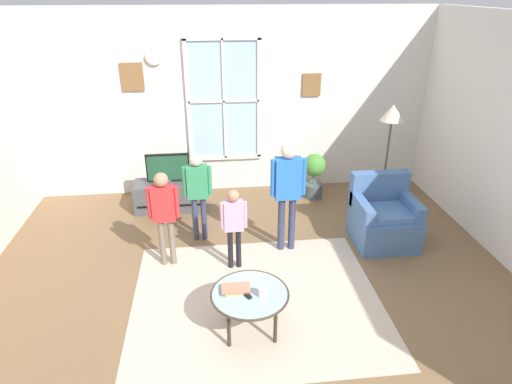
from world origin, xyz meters
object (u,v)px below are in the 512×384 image
(television, at_px, (168,168))
(person_red_shirt, at_px, (164,209))
(person_pink_shirt, at_px, (234,220))
(cup, at_px, (262,292))
(remote_near_books, at_px, (246,294))
(coffee_table, at_px, (250,295))
(tv_stand, at_px, (171,195))
(armchair, at_px, (383,218))
(potted_plant_by_window, at_px, (314,173))
(person_blue_shirt, at_px, (288,185))
(book_stack, at_px, (236,289))
(person_green_shirt, at_px, (198,187))
(floor_lamp, at_px, (391,124))

(television, bearing_deg, person_red_shirt, -87.62)
(person_pink_shirt, distance_m, person_red_shirt, 0.81)
(cup, bearing_deg, remote_near_books, 169.03)
(television, distance_m, coffee_table, 2.83)
(television, xyz_separation_m, person_pink_shirt, (0.85, -1.62, -0.03))
(tv_stand, relative_size, television, 1.67)
(person_red_shirt, bearing_deg, armchair, 4.80)
(tv_stand, xyz_separation_m, person_pink_shirt, (0.85, -1.62, 0.42))
(coffee_table, bearing_deg, potted_plant_by_window, 65.58)
(person_blue_shirt, bearing_deg, potted_plant_by_window, 64.64)
(remote_near_books, relative_size, person_red_shirt, 0.12)
(remote_near_books, distance_m, person_blue_shirt, 1.61)
(television, xyz_separation_m, book_stack, (0.79, -2.61, -0.22))
(person_red_shirt, bearing_deg, person_green_shirt, 54.88)
(cup, bearing_deg, person_red_shirt, 127.72)
(tv_stand, height_order, floor_lamp, floor_lamp)
(tv_stand, xyz_separation_m, armchair, (2.80, -1.23, 0.11))
(tv_stand, bearing_deg, person_green_shirt, -64.65)
(person_blue_shirt, bearing_deg, remote_near_books, -114.29)
(coffee_table, height_order, book_stack, book_stack)
(person_blue_shirt, bearing_deg, coffee_table, -113.42)
(person_green_shirt, bearing_deg, potted_plant_by_window, 31.81)
(person_green_shirt, relative_size, floor_lamp, 0.75)
(book_stack, bearing_deg, person_blue_shirt, 61.39)
(coffee_table, distance_m, floor_lamp, 3.22)
(book_stack, relative_size, person_pink_shirt, 0.27)
(armchair, relative_size, person_red_shirt, 0.73)
(coffee_table, distance_m, book_stack, 0.15)
(armchair, bearing_deg, remote_near_books, -142.71)
(television, distance_m, armchair, 3.08)
(television, bearing_deg, tv_stand, 90.00)
(television, distance_m, potted_plant_by_window, 2.23)
(cup, bearing_deg, armchair, 40.06)
(person_red_shirt, distance_m, floor_lamp, 3.23)
(book_stack, bearing_deg, armchair, 34.57)
(armchair, xyz_separation_m, floor_lamp, (0.28, 0.77, 1.02))
(coffee_table, xyz_separation_m, cup, (0.11, -0.05, 0.08))
(tv_stand, distance_m, potted_plant_by_window, 2.23)
(tv_stand, relative_size, cup, 10.21)
(person_red_shirt, bearing_deg, cup, -52.28)
(potted_plant_by_window, bearing_deg, tv_stand, -175.54)
(armchair, xyz_separation_m, potted_plant_by_window, (-0.59, 1.41, 0.07))
(person_blue_shirt, xyz_separation_m, potted_plant_by_window, (0.69, 1.46, -0.49))
(tv_stand, distance_m, armchair, 3.06)
(tv_stand, distance_m, person_red_shirt, 1.56)
(tv_stand, height_order, remote_near_books, remote_near_books)
(cup, bearing_deg, person_pink_shirt, 99.60)
(tv_stand, relative_size, potted_plant_by_window, 1.46)
(cup, xyz_separation_m, person_pink_shirt, (-0.19, 1.10, 0.16))
(person_green_shirt, height_order, floor_lamp, floor_lamp)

